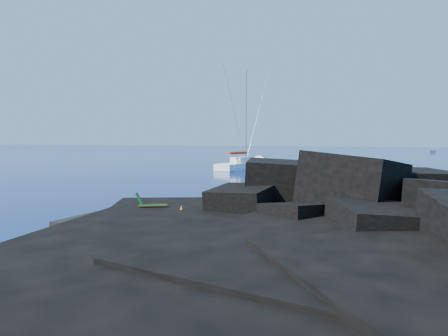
# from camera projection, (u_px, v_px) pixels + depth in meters

# --- Properties ---
(ground) EXTENTS (400.00, 400.00, 0.00)m
(ground) POSITION_uv_depth(u_px,v_px,m) (78.00, 221.00, 22.59)
(ground) COLOR #040B3D
(ground) RESTS_ON ground
(headland) EXTENTS (24.00, 24.00, 3.60)m
(headland) POSITION_uv_depth(u_px,v_px,m) (341.00, 227.00, 21.14)
(headland) COLOR black
(headland) RESTS_ON ground
(beach) EXTENTS (9.08, 6.86, 0.70)m
(beach) POSITION_uv_depth(u_px,v_px,m) (160.00, 225.00, 21.58)
(beach) COLOR black
(beach) RESTS_ON ground
(surf_foam) EXTENTS (10.00, 8.00, 0.06)m
(surf_foam) POSITION_uv_depth(u_px,v_px,m) (203.00, 211.00, 25.65)
(surf_foam) COLOR white
(surf_foam) RESTS_ON ground
(sailboat) EXTENTS (6.39, 13.29, 13.69)m
(sailboat) POSITION_uv_depth(u_px,v_px,m) (244.00, 169.00, 59.75)
(sailboat) COLOR white
(sailboat) RESTS_ON ground
(deck_chair) EXTENTS (1.83, 1.39, 1.15)m
(deck_chair) POSITION_uv_depth(u_px,v_px,m) (153.00, 201.00, 23.40)
(deck_chair) COLOR #166328
(deck_chair) RESTS_ON beach
(towel) EXTENTS (2.23, 1.33, 0.05)m
(towel) POSITION_uv_depth(u_px,v_px,m) (138.00, 217.00, 21.85)
(towel) COLOR beige
(towel) RESTS_ON beach
(sunbather) EXTENTS (1.75, 0.70, 0.23)m
(sunbather) POSITION_uv_depth(u_px,v_px,m) (138.00, 214.00, 21.84)
(sunbather) COLOR tan
(sunbather) RESTS_ON towel
(marker_cone) EXTENTS (0.45, 0.45, 0.52)m
(marker_cone) POSITION_uv_depth(u_px,v_px,m) (181.00, 210.00, 22.41)
(marker_cone) COLOR orange
(marker_cone) RESTS_ON beach
(distant_boat_a) EXTENTS (1.97, 4.66, 0.60)m
(distant_boat_a) POSITION_uv_depth(u_px,v_px,m) (433.00, 153.00, 126.11)
(distant_boat_a) COLOR #2C2B31
(distant_boat_a) RESTS_ON ground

